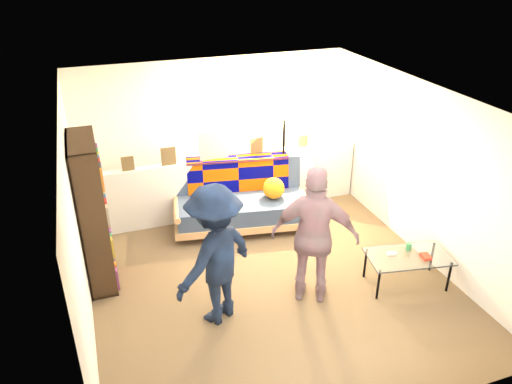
% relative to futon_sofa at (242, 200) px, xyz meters
% --- Properties ---
extents(ground, '(5.00, 5.00, 0.00)m').
position_rel_futon_sofa_xyz_m(ground, '(-0.12, -1.38, -0.42)').
color(ground, brown).
rests_on(ground, ground).
extents(room_shell, '(4.60, 5.05, 2.45)m').
position_rel_futon_sofa_xyz_m(room_shell, '(-0.12, -0.91, 1.26)').
color(room_shell, silver).
rests_on(room_shell, ground).
extents(half_wall_ledge, '(4.45, 0.15, 1.00)m').
position_rel_futon_sofa_xyz_m(half_wall_ledge, '(-0.12, 0.42, 0.08)').
color(half_wall_ledge, silver).
rests_on(half_wall_ledge, ground).
extents(ledge_decor, '(2.97, 0.02, 0.45)m').
position_rel_futon_sofa_xyz_m(ledge_decor, '(-0.34, 0.40, 0.76)').
color(ledge_decor, brown).
rests_on(ledge_decor, half_wall_ledge).
extents(futon_sofa, '(2.21, 1.31, 0.89)m').
position_rel_futon_sofa_xyz_m(futon_sofa, '(0.00, 0.00, 0.00)').
color(futon_sofa, tan).
rests_on(futon_sofa, ground).
extents(bookshelf, '(0.33, 0.98, 1.95)m').
position_rel_futon_sofa_xyz_m(bookshelf, '(-2.20, -0.71, 0.49)').
color(bookshelf, black).
rests_on(bookshelf, ground).
extents(coffee_table, '(1.13, 0.75, 0.54)m').
position_rel_futon_sofa_xyz_m(coffee_table, '(1.53, -2.19, -0.01)').
color(coffee_table, black).
rests_on(coffee_table, ground).
extents(floor_lamp, '(0.37, 0.29, 1.63)m').
position_rel_futon_sofa_xyz_m(floor_lamp, '(0.79, 0.26, 0.74)').
color(floor_lamp, black).
rests_on(floor_lamp, ground).
extents(person_left, '(1.28, 1.12, 1.72)m').
position_rel_futon_sofa_xyz_m(person_left, '(-0.95, -1.97, 0.45)').
color(person_left, black).
rests_on(person_left, ground).
extents(person_right, '(1.12, 0.89, 1.78)m').
position_rel_futon_sofa_xyz_m(person_right, '(0.26, -2.02, 0.47)').
color(person_right, '#C07C8D').
rests_on(person_right, ground).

